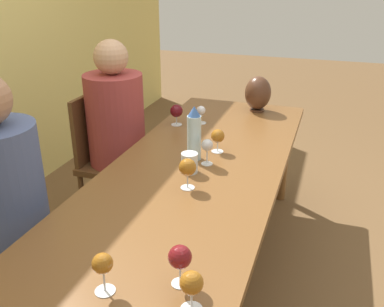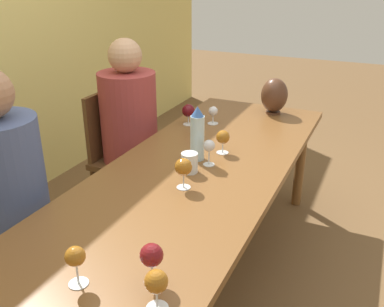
% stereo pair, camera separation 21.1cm
% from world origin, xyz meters
% --- Properties ---
extents(ground_plane, '(14.00, 14.00, 0.00)m').
position_xyz_m(ground_plane, '(0.00, 0.00, 0.00)').
color(ground_plane, brown).
extents(dining_table, '(2.47, 0.87, 0.72)m').
position_xyz_m(dining_table, '(0.00, 0.00, 0.65)').
color(dining_table, brown).
rests_on(dining_table, ground_plane).
extents(water_bottle, '(0.07, 0.07, 0.30)m').
position_xyz_m(water_bottle, '(0.12, 0.04, 0.86)').
color(water_bottle, '#ADCCD6').
rests_on(water_bottle, dining_table).
extents(water_tumbler, '(0.08, 0.08, 0.10)m').
position_xyz_m(water_tumbler, '(-0.05, 0.01, 0.77)').
color(water_tumbler, silver).
rests_on(water_tumbler, dining_table).
extents(vase, '(0.18, 0.18, 0.25)m').
position_xyz_m(vase, '(1.06, -0.12, 0.85)').
color(vase, '#4C2D1E').
rests_on(vase, dining_table).
extents(wine_glass_0, '(0.07, 0.07, 0.14)m').
position_xyz_m(wine_glass_0, '(-0.95, -0.02, 0.82)').
color(wine_glass_0, silver).
rests_on(wine_glass_0, dining_table).
extents(wine_glass_1, '(0.06, 0.06, 0.14)m').
position_xyz_m(wine_glass_1, '(0.07, -0.04, 0.82)').
color(wine_glass_1, silver).
rests_on(wine_glass_1, dining_table).
extents(wine_glass_2, '(0.08, 0.08, 0.15)m').
position_xyz_m(wine_glass_2, '(-0.21, -0.04, 0.82)').
color(wine_glass_2, silver).
rests_on(wine_glass_2, dining_table).
extents(wine_glass_3, '(0.08, 0.08, 0.15)m').
position_xyz_m(wine_glass_3, '(-0.84, -0.23, 0.82)').
color(wine_glass_3, silver).
rests_on(wine_glass_3, dining_table).
extents(wine_glass_4, '(0.08, 0.08, 0.14)m').
position_xyz_m(wine_glass_4, '(0.60, 0.32, 0.81)').
color(wine_glass_4, silver).
rests_on(wine_glass_4, dining_table).
extents(wine_glass_5, '(0.07, 0.07, 0.14)m').
position_xyz_m(wine_glass_5, '(-0.94, -0.30, 0.82)').
color(wine_glass_5, silver).
rests_on(wine_glass_5, dining_table).
extents(wine_glass_6, '(0.08, 0.08, 0.13)m').
position_xyz_m(wine_glass_6, '(0.25, -0.05, 0.81)').
color(wine_glass_6, silver).
rests_on(wine_glass_6, dining_table).
extents(wine_glass_7, '(0.07, 0.07, 0.12)m').
position_xyz_m(wine_glass_7, '(0.68, 0.18, 0.80)').
color(wine_glass_7, silver).
rests_on(wine_glass_7, dining_table).
extents(chair_near, '(0.44, 0.44, 0.91)m').
position_xyz_m(chair_near, '(-0.58, 0.76, 0.49)').
color(chair_near, brown).
rests_on(chair_near, ground_plane).
extents(chair_far, '(0.44, 0.44, 0.91)m').
position_xyz_m(chair_far, '(0.46, 0.76, 0.49)').
color(chair_far, brown).
rests_on(chair_far, ground_plane).
extents(person_near, '(0.37, 0.37, 1.29)m').
position_xyz_m(person_near, '(-0.58, 0.68, 0.69)').
color(person_near, '#2D2D38').
rests_on(person_near, ground_plane).
extents(person_far, '(0.37, 0.37, 1.27)m').
position_xyz_m(person_far, '(0.46, 0.68, 0.67)').
color(person_far, '#2D2D38').
rests_on(person_far, ground_plane).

